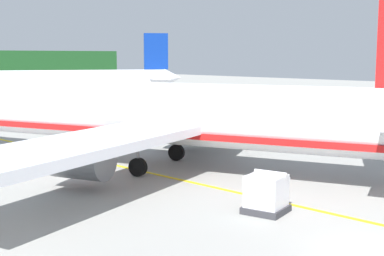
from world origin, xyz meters
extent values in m
cylinder|color=silver|center=(4.12, 17.94, 3.50)|extent=(15.49, 35.23, 3.80)
cube|color=silver|center=(-3.85, 13.03, 2.83)|extent=(16.68, 8.35, 0.50)
cylinder|color=slate|center=(-1.85, 15.64, 1.63)|extent=(3.13, 3.75, 2.20)
cube|color=silver|center=(13.41, 19.08, 2.83)|extent=(16.52, 11.18, 0.50)
cylinder|color=slate|center=(10.23, 19.87, 1.63)|extent=(3.13, 3.75, 2.20)
cube|color=red|center=(4.12, 17.94, 2.46)|extent=(14.12, 31.77, 0.36)
cylinder|color=black|center=(2.16, 15.67, 0.55)|extent=(0.69, 1.15, 1.10)
cylinder|color=gray|center=(2.16, 15.67, 1.35)|extent=(0.20, 0.20, 0.50)
cylinder|color=black|center=(7.07, 17.39, 0.55)|extent=(0.69, 1.15, 1.10)
cylinder|color=gray|center=(7.07, 17.39, 1.35)|extent=(0.20, 0.20, 0.50)
cylinder|color=white|center=(28.08, 63.04, 3.08)|extent=(28.67, 19.54, 3.34)
cone|color=white|center=(42.73, 53.95, 3.43)|extent=(3.89, 3.90, 2.84)
cube|color=white|center=(25.33, 55.28, 2.49)|extent=(11.97, 13.71, 0.44)
cylinder|color=slate|center=(25.26, 58.16, 1.44)|extent=(3.41, 3.13, 1.94)
cube|color=white|center=(33.81, 68.94, 2.49)|extent=(9.93, 14.51, 0.44)
cylinder|color=slate|center=(31.20, 67.73, 1.44)|extent=(3.41, 3.13, 1.94)
cube|color=navy|center=(40.41, 55.38, 7.61)|extent=(3.46, 2.31, 5.72)
cube|color=white|center=(40.41, 55.38, 3.43)|extent=(7.22, 9.26, 0.21)
cube|color=navy|center=(28.08, 63.04, 2.16)|extent=(25.89, 17.73, 0.32)
cylinder|color=black|center=(27.99, 60.40, 0.48)|extent=(0.98, 0.77, 0.97)
cylinder|color=gray|center=(27.99, 60.40, 1.19)|extent=(0.18, 0.18, 0.44)
cylinder|color=black|center=(30.41, 64.29, 0.48)|extent=(0.98, 0.77, 0.97)
cylinder|color=gray|center=(30.41, 64.29, 1.19)|extent=(0.18, 0.18, 0.44)
cube|color=#333338|center=(1.36, 5.92, 0.15)|extent=(2.06, 2.06, 0.30)
cube|color=silver|center=(1.36, 5.92, 1.01)|extent=(1.83, 1.83, 1.43)
cube|color=silver|center=(1.90, 6.02, 1.58)|extent=(0.91, 1.68, 0.57)
cube|color=yellow|center=(3.22, 12.94, 0.01)|extent=(0.30, 60.00, 0.01)
camera|label=1|loc=(-17.97, -7.75, 7.10)|focal=49.96mm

